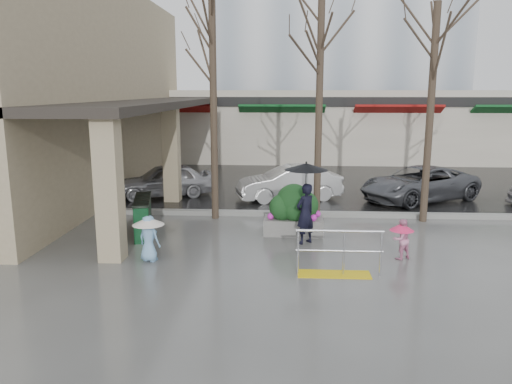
# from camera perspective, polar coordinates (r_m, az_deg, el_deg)

# --- Properties ---
(ground) EXTENTS (120.00, 120.00, 0.00)m
(ground) POSITION_cam_1_polar(r_m,az_deg,el_deg) (12.35, 2.30, -7.30)
(ground) COLOR #51514F
(ground) RESTS_ON ground
(street_asphalt) EXTENTS (120.00, 36.00, 0.01)m
(street_asphalt) POSITION_cam_1_polar(r_m,az_deg,el_deg) (33.93, 3.01, 4.78)
(street_asphalt) COLOR black
(street_asphalt) RESTS_ON ground
(curb) EXTENTS (120.00, 0.30, 0.15)m
(curb) POSITION_cam_1_polar(r_m,az_deg,el_deg) (16.17, 2.57, -2.47)
(curb) COLOR gray
(curb) RESTS_ON ground
(near_building) EXTENTS (6.00, 18.00, 8.00)m
(near_building) POSITION_cam_1_polar(r_m,az_deg,el_deg) (21.73, -22.08, 10.75)
(near_building) COLOR tan
(near_building) RESTS_ON ground
(canopy_slab) EXTENTS (2.80, 18.00, 0.25)m
(canopy_slab) POSITION_cam_1_polar(r_m,az_deg,el_deg) (20.32, -11.05, 10.31)
(canopy_slab) COLOR #2D2823
(canopy_slab) RESTS_ON pillar_front
(pillar_front) EXTENTS (0.55, 0.55, 3.50)m
(pillar_front) POSITION_cam_1_polar(r_m,az_deg,el_deg) (12.12, -16.44, 0.43)
(pillar_front) COLOR tan
(pillar_front) RESTS_ON ground
(pillar_back) EXTENTS (0.55, 0.55, 3.50)m
(pillar_back) POSITION_cam_1_polar(r_m,az_deg,el_deg) (18.30, -9.63, 4.35)
(pillar_back) COLOR tan
(pillar_back) RESTS_ON ground
(storefront_row) EXTENTS (34.00, 6.74, 4.00)m
(storefront_row) POSITION_cam_1_polar(r_m,az_deg,el_deg) (29.78, 6.89, 7.65)
(storefront_row) COLOR beige
(storefront_row) RESTS_ON ground
(handrail) EXTENTS (1.90, 0.50, 1.03)m
(handrail) POSITION_cam_1_polar(r_m,az_deg,el_deg) (11.16, 9.26, -7.50)
(handrail) COLOR yellow
(handrail) RESTS_ON ground
(tree_west) EXTENTS (3.20, 3.20, 6.80)m
(tree_west) POSITION_cam_1_polar(r_m,az_deg,el_deg) (15.49, -4.98, 15.56)
(tree_west) COLOR #382B21
(tree_west) RESTS_ON ground
(tree_midwest) EXTENTS (3.20, 3.20, 7.00)m
(tree_midwest) POSITION_cam_1_polar(r_m,az_deg,el_deg) (15.38, 7.39, 16.10)
(tree_midwest) COLOR #382B21
(tree_midwest) RESTS_ON ground
(tree_mideast) EXTENTS (3.20, 3.20, 6.50)m
(tree_mideast) POSITION_cam_1_polar(r_m,az_deg,el_deg) (15.91, 19.67, 14.03)
(tree_mideast) COLOR #382B21
(tree_mideast) RESTS_ON ground
(woman) EXTENTS (1.14, 1.14, 2.19)m
(woman) POSITION_cam_1_polar(r_m,az_deg,el_deg) (13.07, 5.69, -0.40)
(woman) COLOR black
(woman) RESTS_ON ground
(child_pink) EXTENTS (0.59, 0.58, 0.98)m
(child_pink) POSITION_cam_1_polar(r_m,az_deg,el_deg) (12.47, 16.29, -4.84)
(child_pink) COLOR pink
(child_pink) RESTS_ON ground
(child_blue) EXTENTS (0.75, 0.75, 1.11)m
(child_blue) POSITION_cam_1_polar(r_m,az_deg,el_deg) (12.06, -12.16, -4.58)
(child_blue) COLOR #7FB3E1
(child_blue) RESTS_ON ground
(planter) EXTENTS (1.66, 0.97, 1.44)m
(planter) POSITION_cam_1_polar(r_m,az_deg,el_deg) (14.06, 4.35, -2.07)
(planter) COLOR gray
(planter) RESTS_ON ground
(news_boxes) EXTENTS (0.83, 1.92, 1.05)m
(news_boxes) POSITION_cam_1_polar(r_m,az_deg,el_deg) (14.33, -12.79, -2.74)
(news_boxes) COLOR #0D3C1D
(news_boxes) RESTS_ON ground
(car_a) EXTENTS (3.99, 2.73, 1.26)m
(car_a) POSITION_cam_1_polar(r_m,az_deg,el_deg) (19.28, -10.46, 1.32)
(car_a) COLOR #9E9EA3
(car_a) RESTS_ON ground
(car_b) EXTENTS (4.04, 2.35, 1.26)m
(car_b) POSITION_cam_1_polar(r_m,az_deg,el_deg) (18.46, 3.79, 1.03)
(car_b) COLOR white
(car_b) RESTS_ON ground
(car_c) EXTENTS (4.97, 4.07, 1.26)m
(car_c) POSITION_cam_1_polar(r_m,az_deg,el_deg) (19.23, 18.15, 0.91)
(car_c) COLOR #57585E
(car_c) RESTS_ON ground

